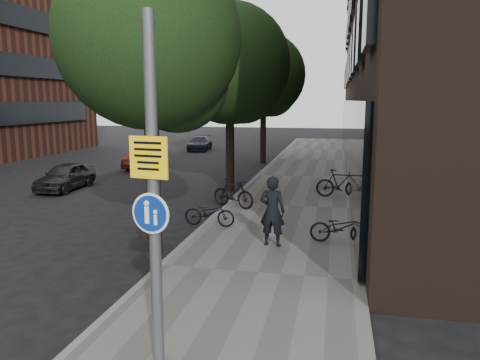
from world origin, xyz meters
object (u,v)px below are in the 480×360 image
(pedestrian, at_px, (272,211))
(parked_bike_facade_near, at_px, (340,227))
(signpost, at_px, (154,195))
(parked_car_near, at_px, (65,176))

(pedestrian, distance_m, parked_bike_facade_near, 1.89)
(signpost, bearing_deg, parked_car_near, 135.73)
(pedestrian, height_order, parked_bike_facade_near, pedestrian)
(signpost, xyz_separation_m, parked_bike_facade_near, (2.55, 6.35, -2.03))
(parked_bike_facade_near, xyz_separation_m, parked_car_near, (-11.60, 5.81, 0.05))
(signpost, height_order, pedestrian, signpost)
(pedestrian, bearing_deg, signpost, 89.46)
(parked_car_near, bearing_deg, parked_bike_facade_near, -28.19)
(signpost, relative_size, pedestrian, 2.67)
(parked_bike_facade_near, bearing_deg, pedestrian, 108.08)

